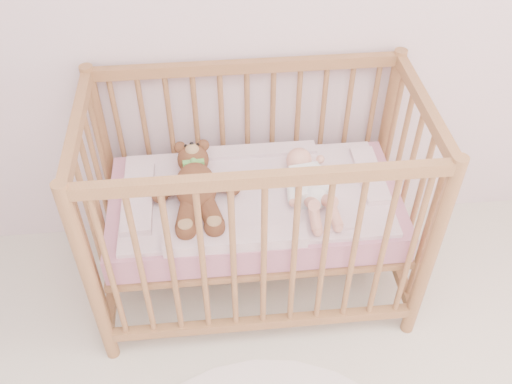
{
  "coord_description": "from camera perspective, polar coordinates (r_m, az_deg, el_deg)",
  "views": [
    {
      "loc": [
        -0.3,
        -0.12,
        2.2
      ],
      "look_at": [
        -0.13,
        1.55,
        0.62
      ],
      "focal_mm": 40.0,
      "sensor_mm": 36.0,
      "label": 1
    }
  ],
  "objects": [
    {
      "name": "mattress",
      "position": [
        2.43,
        -0.11,
        -1.5
      ],
      "size": [
        1.22,
        0.62,
        0.13
      ],
      "primitive_type": "cube",
      "color": "#C57B8B",
      "rests_on": "crib"
    },
    {
      "name": "crib",
      "position": [
        2.42,
        -0.12,
        -1.25
      ],
      "size": [
        1.36,
        0.76,
        1.0
      ],
      "primitive_type": null,
      "color": "#9D7042",
      "rests_on": "floor"
    },
    {
      "name": "baby",
      "position": [
        2.34,
        5.37,
        1.13
      ],
      "size": [
        0.3,
        0.52,
        0.12
      ],
      "primitive_type": null,
      "rotation": [
        0.0,
        0.0,
        0.14
      ],
      "color": "white",
      "rests_on": "blanket"
    },
    {
      "name": "teddy_bear",
      "position": [
        2.3,
        -6.03,
        0.56
      ],
      "size": [
        0.4,
        0.55,
        0.15
      ],
      "primitive_type": null,
      "rotation": [
        0.0,
        0.0,
        0.05
      ],
      "color": "brown",
      "rests_on": "blanket"
    },
    {
      "name": "blanket",
      "position": [
        2.38,
        -0.12,
        -0.23
      ],
      "size": [
        1.1,
        0.58,
        0.06
      ],
      "primitive_type": null,
      "color": "pink",
      "rests_on": "mattress"
    }
  ]
}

